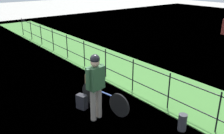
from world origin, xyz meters
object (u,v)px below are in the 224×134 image
bicycle_main (104,98)px  mooring_bollard (182,122)px  terrier_dog (94,73)px  wooden_crate (93,80)px  cyclist_person (96,82)px  backpack_on_paving (82,102)px

bicycle_main → mooring_bollard: (1.89, 0.86, -0.13)m
bicycle_main → terrier_dog: 0.71m
wooden_crate → bicycle_main: bearing=10.2°
mooring_bollard → cyclist_person: bearing=-142.3°
wooden_crate → mooring_bollard: wooden_crate is taller
mooring_bollard → terrier_dog: bearing=-157.7°
backpack_on_paving → terrier_dog: bearing=66.6°
cyclist_person → mooring_bollard: size_ratio=4.12×
bicycle_main → wooden_crate: size_ratio=4.12×
terrier_dog → cyclist_person: bearing=-30.4°
mooring_bollard → bicycle_main: bearing=-155.6°
bicycle_main → backpack_on_paving: bicycle_main is taller
bicycle_main → mooring_bollard: size_ratio=4.03×
wooden_crate → mooring_bollard: 2.50m
bicycle_main → wooden_crate: (-0.37, -0.07, 0.41)m
bicycle_main → mooring_bollard: bicycle_main is taller
terrier_dog → mooring_bollard: size_ratio=0.79×
terrier_dog → cyclist_person: cyclist_person is taller
bicycle_main → mooring_bollard: bearing=24.4°
terrier_dog → backpack_on_paving: bearing=-96.3°
backpack_on_paving → mooring_bollard: (2.28, 1.30, 0.00)m
bicycle_main → terrier_dog: size_ratio=5.09×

